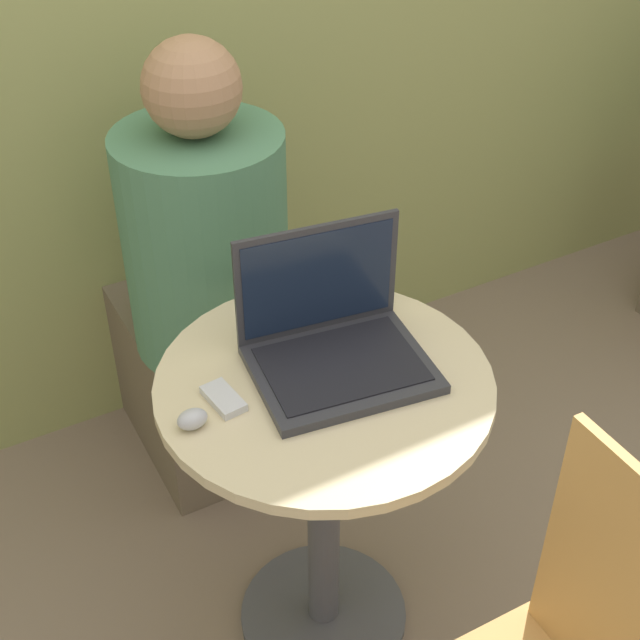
{
  "coord_description": "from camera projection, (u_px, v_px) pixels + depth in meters",
  "views": [
    {
      "loc": [
        -0.63,
        -1.12,
        1.85
      ],
      "look_at": [
        0.02,
        0.05,
        0.85
      ],
      "focal_mm": 50.0,
      "sensor_mm": 36.0,
      "label": 1
    }
  ],
  "objects": [
    {
      "name": "round_table",
      "position": [
        324.0,
        460.0,
        1.82
      ],
      "size": [
        0.65,
        0.65,
        0.75
      ],
      "color": "#4C4C51",
      "rests_on": "ground_plane"
    },
    {
      "name": "cell_phone",
      "position": [
        223.0,
        399.0,
        1.63
      ],
      "size": [
        0.06,
        0.1,
        0.02
      ],
      "color": "silver",
      "rests_on": "round_table"
    },
    {
      "name": "ground_plane",
      "position": [
        323.0,
        615.0,
        2.14
      ],
      "size": [
        12.0,
        12.0,
        0.0
      ],
      "primitive_type": "plane",
      "color": "#7F6B56"
    },
    {
      "name": "laptop",
      "position": [
        334.0,
        340.0,
        1.7
      ],
      "size": [
        0.36,
        0.31,
        0.26
      ],
      "color": "#2D2D33",
      "rests_on": "round_table"
    },
    {
      "name": "computer_mouse",
      "position": [
        193.0,
        419.0,
        1.57
      ],
      "size": [
        0.06,
        0.04,
        0.04
      ],
      "color": "#B2B2B7",
      "rests_on": "round_table"
    },
    {
      "name": "person_seated",
      "position": [
        203.0,
        306.0,
        2.3
      ],
      "size": [
        0.39,
        0.61,
        1.23
      ],
      "color": "brown",
      "rests_on": "ground_plane"
    }
  ]
}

